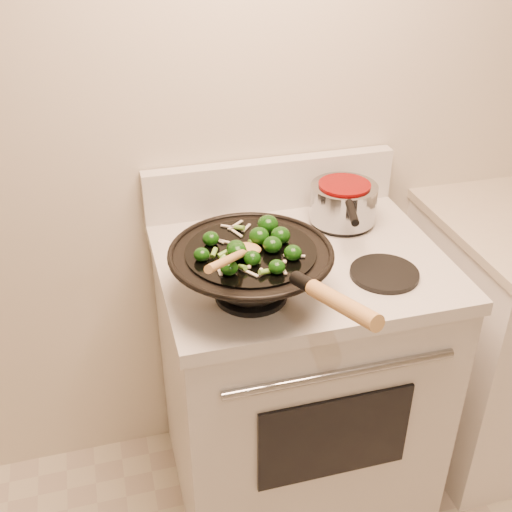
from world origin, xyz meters
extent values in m
plane|color=beige|center=(0.00, 1.50, 1.30)|extent=(3.50, 0.00, 3.50)
cube|color=silver|center=(-0.02, 1.17, 0.44)|extent=(0.76, 0.64, 0.88)
cube|color=silver|center=(-0.02, 1.17, 0.90)|extent=(0.78, 0.66, 0.04)
cube|color=silver|center=(-0.02, 1.47, 1.00)|extent=(0.78, 0.05, 0.16)
cylinder|color=gray|center=(-0.02, 0.84, 0.78)|extent=(0.60, 0.02, 0.02)
cube|color=black|center=(-0.02, 0.84, 0.55)|extent=(0.42, 0.01, 0.28)
cylinder|color=black|center=(-0.20, 1.02, 0.93)|extent=(0.18, 0.18, 0.01)
cylinder|color=black|center=(0.16, 1.02, 0.93)|extent=(0.18, 0.18, 0.01)
cylinder|color=black|center=(-0.20, 1.32, 0.93)|extent=(0.18, 0.18, 0.01)
cylinder|color=black|center=(0.16, 1.32, 0.93)|extent=(0.18, 0.18, 0.01)
torus|color=black|center=(-0.20, 1.02, 1.05)|extent=(0.40, 0.40, 0.01)
cylinder|color=black|center=(-0.20, 1.02, 1.05)|extent=(0.31, 0.31, 0.01)
cylinder|color=black|center=(-0.14, 0.80, 1.09)|extent=(0.05, 0.07, 0.04)
cylinder|color=#B58347|center=(-0.11, 0.67, 1.12)|extent=(0.09, 0.21, 0.08)
ellipsoid|color=#0C3308|center=(-0.21, 0.96, 1.07)|extent=(0.04, 0.04, 0.03)
cylinder|color=#41762A|center=(-0.20, 0.96, 1.06)|extent=(0.02, 0.02, 0.01)
ellipsoid|color=#0C3308|center=(-0.12, 0.96, 1.07)|extent=(0.04, 0.04, 0.04)
ellipsoid|color=#0C3308|center=(-0.15, 1.00, 1.07)|extent=(0.05, 0.05, 0.04)
ellipsoid|color=#0C3308|center=(-0.17, 0.91, 1.07)|extent=(0.04, 0.04, 0.03)
cylinder|color=#41762A|center=(-0.16, 0.91, 1.06)|extent=(0.02, 0.02, 0.02)
ellipsoid|color=#0C3308|center=(-0.27, 0.93, 1.07)|extent=(0.04, 0.04, 0.03)
ellipsoid|color=#0C3308|center=(-0.24, 0.99, 1.07)|extent=(0.05, 0.05, 0.04)
ellipsoid|color=#0C3308|center=(-0.32, 1.01, 1.07)|extent=(0.04, 0.04, 0.03)
cylinder|color=#41762A|center=(-0.31, 1.01, 1.06)|extent=(0.02, 0.02, 0.02)
ellipsoid|color=#0C3308|center=(-0.17, 1.05, 1.07)|extent=(0.05, 0.05, 0.04)
ellipsoid|color=#0C3308|center=(-0.24, 1.01, 1.07)|extent=(0.05, 0.05, 0.04)
ellipsoid|color=#0C3308|center=(-0.12, 1.04, 1.07)|extent=(0.05, 0.05, 0.04)
cylinder|color=#41762A|center=(-0.11, 1.04, 1.06)|extent=(0.01, 0.02, 0.01)
ellipsoid|color=#0C3308|center=(-0.14, 1.10, 1.08)|extent=(0.05, 0.05, 0.04)
ellipsoid|color=#0C3308|center=(-0.29, 1.07, 1.07)|extent=(0.04, 0.04, 0.03)
cube|color=beige|center=(-0.21, 1.10, 1.06)|extent=(0.02, 0.04, 0.00)
cube|color=beige|center=(-0.25, 1.07, 1.06)|extent=(0.05, 0.04, 0.00)
cube|color=beige|center=(-0.23, 0.92, 1.06)|extent=(0.04, 0.05, 0.00)
cube|color=beige|center=(-0.18, 1.06, 1.06)|extent=(0.02, 0.04, 0.00)
cube|color=beige|center=(-0.21, 1.15, 1.06)|extent=(0.05, 0.04, 0.00)
cube|color=beige|center=(-0.15, 0.92, 1.06)|extent=(0.01, 0.05, 0.00)
cube|color=beige|center=(-0.23, 1.14, 1.06)|extent=(0.04, 0.03, 0.00)
cube|color=beige|center=(-0.16, 1.03, 1.06)|extent=(0.03, 0.03, 0.00)
cube|color=beige|center=(-0.11, 0.97, 1.06)|extent=(0.05, 0.02, 0.00)
cube|color=beige|center=(-0.18, 1.13, 1.06)|extent=(0.03, 0.04, 0.00)
cube|color=beige|center=(-0.27, 1.08, 1.06)|extent=(0.03, 0.04, 0.00)
cube|color=beige|center=(-0.29, 0.96, 1.06)|extent=(0.01, 0.06, 0.00)
cylinder|color=#5C9831|center=(-0.26, 0.98, 1.06)|extent=(0.03, 0.02, 0.02)
cylinder|color=#5C9831|center=(-0.29, 1.02, 1.06)|extent=(0.02, 0.03, 0.01)
cylinder|color=#5C9831|center=(-0.28, 0.99, 1.06)|extent=(0.03, 0.03, 0.02)
cylinder|color=#5C9831|center=(-0.27, 1.01, 1.06)|extent=(0.02, 0.03, 0.01)
cylinder|color=#5C9831|center=(-0.20, 1.12, 1.06)|extent=(0.02, 0.02, 0.01)
cylinder|color=#5C9831|center=(-0.19, 1.04, 1.06)|extent=(0.03, 0.02, 0.01)
cylinder|color=#5C9831|center=(-0.20, 0.91, 1.06)|extent=(0.03, 0.03, 0.01)
cylinder|color=#5C9831|center=(-0.24, 0.94, 1.06)|extent=(0.02, 0.02, 0.02)
cylinder|color=#5C9831|center=(-0.12, 1.11, 1.06)|extent=(0.03, 0.03, 0.02)
sphere|color=beige|center=(-0.17, 1.05, 1.06)|extent=(0.01, 0.01, 0.01)
sphere|color=beige|center=(-0.22, 0.94, 1.06)|extent=(0.01, 0.01, 0.01)
sphere|color=beige|center=(-0.14, 0.94, 1.06)|extent=(0.01, 0.01, 0.01)
sphere|color=beige|center=(-0.20, 0.92, 1.06)|extent=(0.01, 0.01, 0.01)
ellipsoid|color=#B58347|center=(-0.21, 1.01, 1.06)|extent=(0.09, 0.08, 0.02)
cylinder|color=#B58347|center=(-0.28, 0.89, 1.12)|extent=(0.15, 0.25, 0.13)
cylinder|color=gray|center=(0.16, 1.32, 0.99)|extent=(0.20, 0.20, 0.11)
cylinder|color=#680504|center=(0.16, 1.32, 1.05)|extent=(0.15, 0.15, 0.01)
cylinder|color=black|center=(0.12, 1.17, 1.04)|extent=(0.05, 0.12, 0.02)
camera|label=1|loc=(-0.53, -0.25, 1.84)|focal=45.00mm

